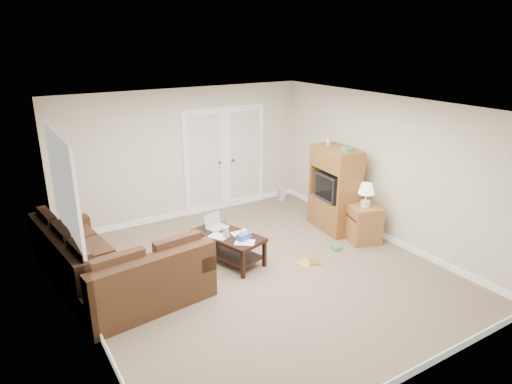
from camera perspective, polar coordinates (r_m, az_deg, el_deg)
floor at (r=7.05m, az=0.63°, el=-9.93°), size 5.50×5.50×0.00m
ceiling at (r=6.24m, az=0.71°, el=10.59°), size 5.00×5.50×0.02m
wall_left at (r=5.70m, az=-21.17°, el=-4.66°), size 0.02×5.50×2.50m
wall_right at (r=8.09m, az=15.83°, el=2.79°), size 0.02×5.50×2.50m
wall_back at (r=8.89m, az=-8.87°, el=4.72°), size 5.00×0.02×2.50m
wall_front at (r=4.65m, az=19.34°, el=-9.91°), size 5.00×0.02×2.50m
baseboards at (r=7.03m, az=0.63°, el=-9.57°), size 5.00×5.50×0.10m
french_doors at (r=9.26m, az=-3.87°, el=4.11°), size 1.80×0.05×2.13m
window_left at (r=6.54m, az=-22.91°, el=0.92°), size 0.05×1.92×1.42m
sectional_sofa at (r=6.76m, az=-17.92°, el=-9.24°), size 2.05×2.71×0.81m
coffee_table at (r=7.26m, az=-3.54°, el=-6.77°), size 0.89×1.27×0.79m
tv_armoire at (r=8.39m, az=9.82°, el=0.40°), size 0.62×1.00×1.65m
side_cabinet at (r=8.09m, az=13.33°, el=-3.52°), size 0.62×0.62×1.06m
space_heater at (r=9.91m, az=3.22°, el=-0.19°), size 0.13×0.11×0.31m
floor_magazine at (r=7.35m, az=6.29°, el=-8.77°), size 0.29×0.24×0.01m
floor_greenbox at (r=7.82m, az=9.97°, el=-6.86°), size 0.16×0.20×0.07m
floor_book at (r=7.36m, az=6.68°, el=-8.66°), size 0.26×0.28×0.02m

